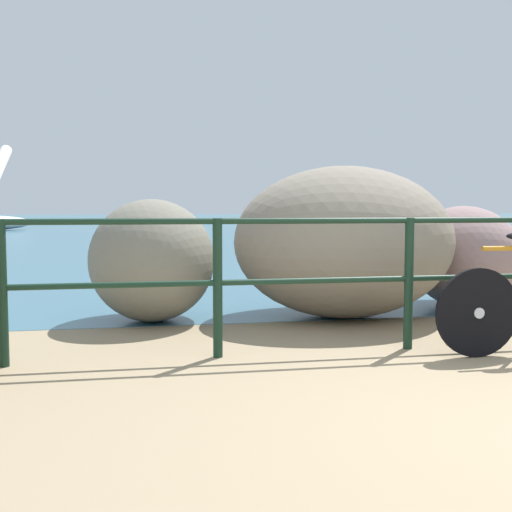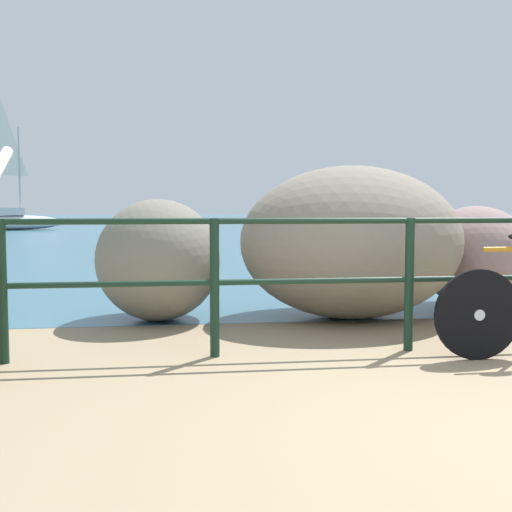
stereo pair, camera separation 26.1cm
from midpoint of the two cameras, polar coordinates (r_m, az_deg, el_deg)
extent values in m
cube|color=#937F60|center=(22.90, -2.98, 1.52)|extent=(120.00, 120.00, 0.10)
cube|color=#38667A|center=(50.96, -5.69, 3.15)|extent=(120.00, 90.00, 0.01)
cylinder|color=black|center=(4.75, -20.33, -3.02)|extent=(0.07, 0.07, 1.02)
cylinder|color=black|center=(4.66, -2.13, -2.89)|extent=(0.07, 0.07, 1.02)
cylinder|color=black|center=(5.04, 15.01, -2.50)|extent=(0.07, 0.07, 1.02)
cylinder|color=black|center=(5.00, 15.13, 3.09)|extent=(8.94, 0.04, 0.04)
cylinder|color=black|center=(5.03, 15.02, -2.04)|extent=(8.94, 0.04, 0.04)
cylinder|color=black|center=(4.91, 20.73, -4.94)|extent=(0.66, 0.05, 0.66)
cylinder|color=#B7BCC6|center=(4.91, 20.73, -4.94)|extent=(0.08, 0.06, 0.08)
ellipsoid|color=gray|center=(6.40, 9.64, 1.23)|extent=(2.20, 1.94, 1.51)
ellipsoid|color=slate|center=(6.23, -7.57, -0.35)|extent=(1.20, 1.38, 1.18)
ellipsoid|color=gray|center=(7.31, 20.01, -0.13)|extent=(1.12, 1.53, 1.11)
ellipsoid|color=white|center=(32.52, -20.45, 2.82)|extent=(4.58, 2.68, 0.70)
cube|color=silver|center=(32.48, -21.00, 3.74)|extent=(1.49, 1.18, 0.36)
cylinder|color=#B2B2B7|center=(32.58, -20.21, 7.14)|extent=(0.10, 0.10, 4.20)
pyramid|color=white|center=(32.62, -21.61, 9.87)|extent=(1.53, 0.58, 3.57)
camera|label=1|loc=(0.13, -88.53, 0.11)|focal=44.65mm
camera|label=2|loc=(0.13, 91.47, -0.11)|focal=44.65mm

